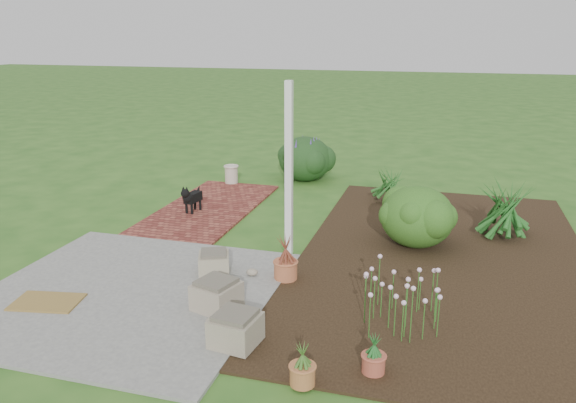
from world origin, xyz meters
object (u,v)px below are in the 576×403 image
(stone_trough_near, at_px, (236,330))
(black_dog, at_px, (191,197))
(cream_ceramic_urn, at_px, (231,174))
(evergreen_shrub, at_px, (417,215))

(stone_trough_near, distance_m, black_dog, 4.54)
(black_dog, distance_m, cream_ceramic_urn, 2.10)
(cream_ceramic_urn, distance_m, evergreen_shrub, 4.76)
(evergreen_shrub, bearing_deg, stone_trough_near, -114.87)
(stone_trough_near, relative_size, evergreen_shrub, 0.41)
(cream_ceramic_urn, xyz_separation_m, evergreen_shrub, (4.01, -2.56, 0.27))
(black_dog, bearing_deg, cream_ceramic_urn, 100.79)
(black_dog, relative_size, evergreen_shrub, 0.50)
(stone_trough_near, relative_size, black_dog, 0.82)
(stone_trough_near, distance_m, cream_ceramic_urn, 6.46)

